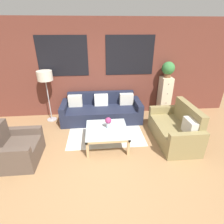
{
  "coord_description": "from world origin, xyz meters",
  "views": [
    {
      "loc": [
        -0.05,
        -2.77,
        2.52
      ],
      "look_at": [
        0.33,
        1.29,
        0.55
      ],
      "focal_mm": 28.0,
      "sensor_mm": 36.0,
      "label": 1
    }
  ],
  "objects_px": {
    "drawer_cabinet": "(164,96)",
    "flower_vase": "(108,122)",
    "potted_plant": "(168,69)",
    "couch_dark": "(102,111)",
    "armchair_corner": "(16,149)",
    "settee_vintage": "(176,129)",
    "coffee_table": "(107,131)",
    "floor_lamp": "(45,78)"
  },
  "relations": [
    {
      "from": "coffee_table",
      "to": "potted_plant",
      "type": "xyz_separation_m",
      "value": [
        1.9,
        1.49,
        1.08
      ]
    },
    {
      "from": "couch_dark",
      "to": "drawer_cabinet",
      "type": "bearing_deg",
      "value": 6.17
    },
    {
      "from": "floor_lamp",
      "to": "potted_plant",
      "type": "bearing_deg",
      "value": 1.72
    },
    {
      "from": "couch_dark",
      "to": "flower_vase",
      "type": "xyz_separation_m",
      "value": [
        0.11,
        -1.22,
        0.29
      ]
    },
    {
      "from": "floor_lamp",
      "to": "armchair_corner",
      "type": "bearing_deg",
      "value": -99.76
    },
    {
      "from": "floor_lamp",
      "to": "potted_plant",
      "type": "xyz_separation_m",
      "value": [
        3.48,
        0.1,
        0.15
      ]
    },
    {
      "from": "armchair_corner",
      "to": "coffee_table",
      "type": "height_order",
      "value": "armchair_corner"
    },
    {
      "from": "settee_vintage",
      "to": "potted_plant",
      "type": "bearing_deg",
      "value": 80.84
    },
    {
      "from": "settee_vintage",
      "to": "coffee_table",
      "type": "relative_size",
      "value": 1.56
    },
    {
      "from": "potted_plant",
      "to": "settee_vintage",
      "type": "bearing_deg",
      "value": -99.16
    },
    {
      "from": "couch_dark",
      "to": "armchair_corner",
      "type": "distance_m",
      "value": 2.46
    },
    {
      "from": "drawer_cabinet",
      "to": "potted_plant",
      "type": "height_order",
      "value": "potted_plant"
    },
    {
      "from": "coffee_table",
      "to": "flower_vase",
      "type": "xyz_separation_m",
      "value": [
        0.04,
        0.06,
        0.21
      ]
    },
    {
      "from": "coffee_table",
      "to": "flower_vase",
      "type": "height_order",
      "value": "flower_vase"
    },
    {
      "from": "settee_vintage",
      "to": "potted_plant",
      "type": "distance_m",
      "value": 1.89
    },
    {
      "from": "floor_lamp",
      "to": "potted_plant",
      "type": "relative_size",
      "value": 3.24
    },
    {
      "from": "flower_vase",
      "to": "settee_vintage",
      "type": "bearing_deg",
      "value": -1.92
    },
    {
      "from": "couch_dark",
      "to": "floor_lamp",
      "type": "height_order",
      "value": "floor_lamp"
    },
    {
      "from": "settee_vintage",
      "to": "drawer_cabinet",
      "type": "height_order",
      "value": "drawer_cabinet"
    },
    {
      "from": "settee_vintage",
      "to": "drawer_cabinet",
      "type": "bearing_deg",
      "value": 80.84
    },
    {
      "from": "armchair_corner",
      "to": "coffee_table",
      "type": "xyz_separation_m",
      "value": [
        1.88,
        0.38,
        0.08
      ]
    },
    {
      "from": "drawer_cabinet",
      "to": "flower_vase",
      "type": "distance_m",
      "value": 2.35
    },
    {
      "from": "floor_lamp",
      "to": "flower_vase",
      "type": "bearing_deg",
      "value": -39.37
    },
    {
      "from": "settee_vintage",
      "to": "flower_vase",
      "type": "xyz_separation_m",
      "value": [
        -1.62,
        0.05,
        0.26
      ]
    },
    {
      "from": "armchair_corner",
      "to": "settee_vintage",
      "type": "bearing_deg",
      "value": 6.25
    },
    {
      "from": "settee_vintage",
      "to": "couch_dark",
      "type": "bearing_deg",
      "value": 143.64
    },
    {
      "from": "coffee_table",
      "to": "potted_plant",
      "type": "height_order",
      "value": "potted_plant"
    },
    {
      "from": "couch_dark",
      "to": "drawer_cabinet",
      "type": "height_order",
      "value": "drawer_cabinet"
    },
    {
      "from": "armchair_corner",
      "to": "drawer_cabinet",
      "type": "relative_size",
      "value": 0.76
    },
    {
      "from": "drawer_cabinet",
      "to": "settee_vintage",
      "type": "bearing_deg",
      "value": -99.16
    },
    {
      "from": "couch_dark",
      "to": "drawer_cabinet",
      "type": "xyz_separation_m",
      "value": [
        1.97,
        0.21,
        0.31
      ]
    },
    {
      "from": "armchair_corner",
      "to": "couch_dark",
      "type": "bearing_deg",
      "value": 42.52
    },
    {
      "from": "couch_dark",
      "to": "floor_lamp",
      "type": "bearing_deg",
      "value": 175.89
    },
    {
      "from": "floor_lamp",
      "to": "potted_plant",
      "type": "height_order",
      "value": "potted_plant"
    },
    {
      "from": "settee_vintage",
      "to": "armchair_corner",
      "type": "bearing_deg",
      "value": -173.75
    },
    {
      "from": "couch_dark",
      "to": "drawer_cabinet",
      "type": "relative_size",
      "value": 1.94
    },
    {
      "from": "couch_dark",
      "to": "armchair_corner",
      "type": "height_order",
      "value": "armchair_corner"
    },
    {
      "from": "settee_vintage",
      "to": "armchair_corner",
      "type": "height_order",
      "value": "settee_vintage"
    },
    {
      "from": "armchair_corner",
      "to": "flower_vase",
      "type": "xyz_separation_m",
      "value": [
        1.93,
        0.44,
        0.29
      ]
    },
    {
      "from": "settee_vintage",
      "to": "flower_vase",
      "type": "relative_size",
      "value": 5.69
    },
    {
      "from": "armchair_corner",
      "to": "drawer_cabinet",
      "type": "distance_m",
      "value": 4.24
    },
    {
      "from": "drawer_cabinet",
      "to": "flower_vase",
      "type": "height_order",
      "value": "drawer_cabinet"
    }
  ]
}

